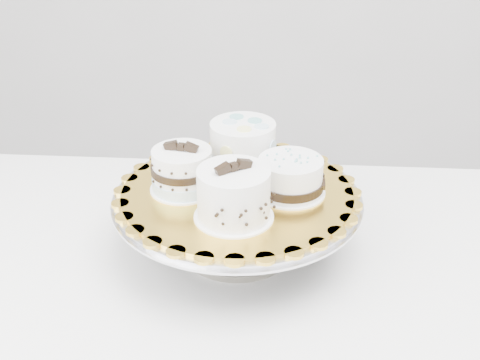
{
  "coord_description": "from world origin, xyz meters",
  "views": [
    {
      "loc": [
        -0.08,
        -0.58,
        1.34
      ],
      "look_at": [
        -0.09,
        0.27,
        0.87
      ],
      "focal_mm": 45.0,
      "sensor_mm": 36.0,
      "label": 1
    }
  ],
  "objects_px": {
    "cake_ribbon": "(291,177)",
    "cake_swirl": "(234,195)",
    "table": "(225,311)",
    "cake_board": "(237,192)",
    "cake_stand": "(237,211)",
    "cake_dots": "(243,145)",
    "cake_banded": "(182,172)"
  },
  "relations": [
    {
      "from": "cake_stand",
      "to": "cake_board",
      "type": "relative_size",
      "value": 1.09
    },
    {
      "from": "table",
      "to": "cake_board",
      "type": "height_order",
      "value": "cake_board"
    },
    {
      "from": "cake_swirl",
      "to": "cake_dots",
      "type": "height_order",
      "value": "cake_swirl"
    },
    {
      "from": "cake_board",
      "to": "cake_ribbon",
      "type": "distance_m",
      "value": 0.09
    },
    {
      "from": "cake_board",
      "to": "cake_ribbon",
      "type": "xyz_separation_m",
      "value": [
        0.08,
        -0.01,
        0.03
      ]
    },
    {
      "from": "cake_ribbon",
      "to": "cake_board",
      "type": "bearing_deg",
      "value": 179.25
    },
    {
      "from": "cake_stand",
      "to": "cake_ribbon",
      "type": "relative_size",
      "value": 3.4
    },
    {
      "from": "cake_board",
      "to": "cake_dots",
      "type": "height_order",
      "value": "cake_dots"
    },
    {
      "from": "cake_ribbon",
      "to": "table",
      "type": "bearing_deg",
      "value": -149.77
    },
    {
      "from": "table",
      "to": "cake_swirl",
      "type": "bearing_deg",
      "value": -49.13
    },
    {
      "from": "cake_stand",
      "to": "cake_banded",
      "type": "xyz_separation_m",
      "value": [
        -0.09,
        0.0,
        0.07
      ]
    },
    {
      "from": "cake_dots",
      "to": "cake_ribbon",
      "type": "bearing_deg",
      "value": -57.68
    },
    {
      "from": "cake_board",
      "to": "cake_ribbon",
      "type": "relative_size",
      "value": 3.13
    },
    {
      "from": "cake_swirl",
      "to": "cake_ribbon",
      "type": "height_order",
      "value": "cake_swirl"
    },
    {
      "from": "cake_banded",
      "to": "cake_swirl",
      "type": "bearing_deg",
      "value": -31.38
    },
    {
      "from": "cake_board",
      "to": "cake_banded",
      "type": "height_order",
      "value": "cake_banded"
    },
    {
      "from": "cake_ribbon",
      "to": "cake_swirl",
      "type": "bearing_deg",
      "value": -136.41
    },
    {
      "from": "cake_banded",
      "to": "cake_board",
      "type": "bearing_deg",
      "value": 12.0
    },
    {
      "from": "cake_stand",
      "to": "cake_dots",
      "type": "xyz_separation_m",
      "value": [
        0.01,
        0.08,
        0.08
      ]
    },
    {
      "from": "cake_swirl",
      "to": "cake_stand",
      "type": "bearing_deg",
      "value": 57.09
    },
    {
      "from": "cake_stand",
      "to": "cake_swirl",
      "type": "relative_size",
      "value": 2.75
    },
    {
      "from": "table",
      "to": "cake_swirl",
      "type": "height_order",
      "value": "cake_swirl"
    },
    {
      "from": "cake_swirl",
      "to": "cake_banded",
      "type": "distance_m",
      "value": 0.12
    },
    {
      "from": "table",
      "to": "cake_dots",
      "type": "height_order",
      "value": "cake_dots"
    },
    {
      "from": "cake_stand",
      "to": "cake_dots",
      "type": "distance_m",
      "value": 0.12
    },
    {
      "from": "cake_stand",
      "to": "cake_board",
      "type": "bearing_deg",
      "value": 0.0
    },
    {
      "from": "table",
      "to": "cake_board",
      "type": "distance_m",
      "value": 0.2
    },
    {
      "from": "table",
      "to": "cake_stand",
      "type": "height_order",
      "value": "cake_stand"
    },
    {
      "from": "cake_board",
      "to": "cake_banded",
      "type": "relative_size",
      "value": 3.25
    },
    {
      "from": "table",
      "to": "cake_board",
      "type": "bearing_deg",
      "value": 74.48
    },
    {
      "from": "cake_banded",
      "to": "cake_ribbon",
      "type": "relative_size",
      "value": 0.96
    },
    {
      "from": "cake_banded",
      "to": "cake_dots",
      "type": "xyz_separation_m",
      "value": [
        0.09,
        0.08,
        0.01
      ]
    }
  ]
}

